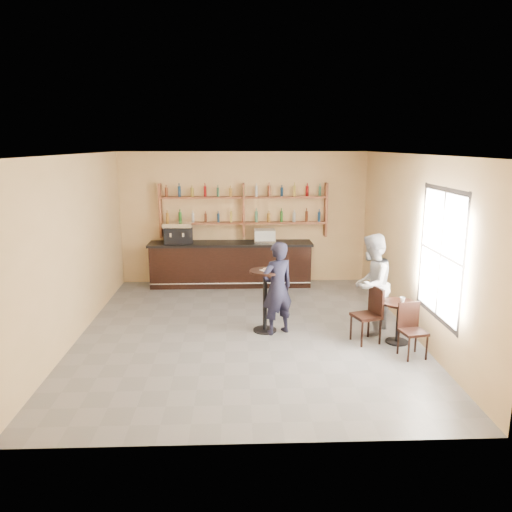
{
  "coord_description": "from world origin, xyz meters",
  "views": [
    {
      "loc": [
        -0.16,
        -8.62,
        3.37
      ],
      "look_at": [
        0.2,
        0.8,
        1.25
      ],
      "focal_mm": 35.0,
      "sensor_mm": 36.0,
      "label": 1
    }
  ],
  "objects_px": {
    "pastry_case": "(265,236)",
    "chair_west": "(366,315)",
    "chair_south": "(413,331)",
    "pedestal_table": "(265,301)",
    "cafe_table": "(398,322)",
    "man_main": "(277,288)",
    "espresso_machine": "(178,233)",
    "patron_second": "(371,284)",
    "bar_counter": "(231,264)"
  },
  "relations": [
    {
      "from": "bar_counter",
      "to": "chair_west",
      "type": "xyz_separation_m",
      "value": [
        2.37,
        -3.69,
        -0.04
      ]
    },
    {
      "from": "pastry_case",
      "to": "pedestal_table",
      "type": "bearing_deg",
      "value": -89.17
    },
    {
      "from": "pastry_case",
      "to": "cafe_table",
      "type": "bearing_deg",
      "value": -56.84
    },
    {
      "from": "bar_counter",
      "to": "pedestal_table",
      "type": "relative_size",
      "value": 3.39
    },
    {
      "from": "bar_counter",
      "to": "man_main",
      "type": "relative_size",
      "value": 2.31
    },
    {
      "from": "espresso_machine",
      "to": "chair_south",
      "type": "height_order",
      "value": "espresso_machine"
    },
    {
      "from": "pedestal_table",
      "to": "man_main",
      "type": "bearing_deg",
      "value": -26.5
    },
    {
      "from": "pastry_case",
      "to": "patron_second",
      "type": "xyz_separation_m",
      "value": [
        1.74,
        -3.24,
        -0.3
      ]
    },
    {
      "from": "cafe_table",
      "to": "patron_second",
      "type": "relative_size",
      "value": 0.4
    },
    {
      "from": "bar_counter",
      "to": "cafe_table",
      "type": "bearing_deg",
      "value": -52.02
    },
    {
      "from": "chair_west",
      "to": "chair_south",
      "type": "relative_size",
      "value": 1.12
    },
    {
      "from": "patron_second",
      "to": "bar_counter",
      "type": "bearing_deg",
      "value": -106.7
    },
    {
      "from": "bar_counter",
      "to": "pedestal_table",
      "type": "distance_m",
      "value": 3.18
    },
    {
      "from": "pedestal_table",
      "to": "cafe_table",
      "type": "relative_size",
      "value": 1.57
    },
    {
      "from": "bar_counter",
      "to": "chair_west",
      "type": "relative_size",
      "value": 4.02
    },
    {
      "from": "man_main",
      "to": "cafe_table",
      "type": "relative_size",
      "value": 2.3
    },
    {
      "from": "chair_south",
      "to": "patron_second",
      "type": "xyz_separation_m",
      "value": [
        -0.41,
        1.1,
        0.48
      ]
    },
    {
      "from": "chair_west",
      "to": "chair_south",
      "type": "height_order",
      "value": "chair_west"
    },
    {
      "from": "pedestal_table",
      "to": "cafe_table",
      "type": "bearing_deg",
      "value": -15.73
    },
    {
      "from": "bar_counter",
      "to": "chair_south",
      "type": "distance_m",
      "value": 5.27
    },
    {
      "from": "espresso_machine",
      "to": "chair_south",
      "type": "distance_m",
      "value": 6.12
    },
    {
      "from": "pastry_case",
      "to": "patron_second",
      "type": "distance_m",
      "value": 3.69
    },
    {
      "from": "espresso_machine",
      "to": "chair_west",
      "type": "relative_size",
      "value": 0.7
    },
    {
      "from": "espresso_machine",
      "to": "patron_second",
      "type": "height_order",
      "value": "patron_second"
    },
    {
      "from": "man_main",
      "to": "chair_south",
      "type": "distance_m",
      "value": 2.42
    },
    {
      "from": "man_main",
      "to": "pastry_case",
      "type": "bearing_deg",
      "value": -116.45
    },
    {
      "from": "espresso_machine",
      "to": "pastry_case",
      "type": "relative_size",
      "value": 1.32
    },
    {
      "from": "man_main",
      "to": "pedestal_table",
      "type": "bearing_deg",
      "value": -53.82
    },
    {
      "from": "pedestal_table",
      "to": "cafe_table",
      "type": "distance_m",
      "value": 2.36
    },
    {
      "from": "espresso_machine",
      "to": "patron_second",
      "type": "relative_size",
      "value": 0.37
    },
    {
      "from": "pedestal_table",
      "to": "espresso_machine",
      "type": "bearing_deg",
      "value": 121.58
    },
    {
      "from": "patron_second",
      "to": "pedestal_table",
      "type": "bearing_deg",
      "value": -59.1
    },
    {
      "from": "espresso_machine",
      "to": "pedestal_table",
      "type": "relative_size",
      "value": 0.59
    },
    {
      "from": "pastry_case",
      "to": "pedestal_table",
      "type": "xyz_separation_m",
      "value": [
        -0.16,
        -3.11,
        -0.64
      ]
    },
    {
      "from": "chair_west",
      "to": "patron_second",
      "type": "bearing_deg",
      "value": 139.22
    },
    {
      "from": "espresso_machine",
      "to": "patron_second",
      "type": "bearing_deg",
      "value": -48.97
    },
    {
      "from": "chair_west",
      "to": "chair_south",
      "type": "xyz_separation_m",
      "value": [
        0.6,
        -0.65,
        -0.05
      ]
    },
    {
      "from": "pastry_case",
      "to": "chair_west",
      "type": "xyz_separation_m",
      "value": [
        1.55,
        -3.69,
        -0.73
      ]
    },
    {
      "from": "man_main",
      "to": "bar_counter",
      "type": "bearing_deg",
      "value": -102.14
    },
    {
      "from": "pedestal_table",
      "to": "cafe_table",
      "type": "height_order",
      "value": "pedestal_table"
    },
    {
      "from": "espresso_machine",
      "to": "pastry_case",
      "type": "height_order",
      "value": "espresso_machine"
    },
    {
      "from": "pedestal_table",
      "to": "man_main",
      "type": "distance_m",
      "value": 0.36
    },
    {
      "from": "espresso_machine",
      "to": "chair_west",
      "type": "bearing_deg",
      "value": -54.15
    },
    {
      "from": "bar_counter",
      "to": "man_main",
      "type": "bearing_deg",
      "value": -74.82
    },
    {
      "from": "pedestal_table",
      "to": "man_main",
      "type": "height_order",
      "value": "man_main"
    },
    {
      "from": "bar_counter",
      "to": "patron_second",
      "type": "relative_size",
      "value": 2.14
    },
    {
      "from": "pedestal_table",
      "to": "pastry_case",
      "type": "bearing_deg",
      "value": 86.97
    },
    {
      "from": "man_main",
      "to": "cafe_table",
      "type": "bearing_deg",
      "value": 138.15
    },
    {
      "from": "pedestal_table",
      "to": "cafe_table",
      "type": "xyz_separation_m",
      "value": [
        2.27,
        -0.64,
        -0.21
      ]
    },
    {
      "from": "man_main",
      "to": "cafe_table",
      "type": "distance_m",
      "value": 2.17
    }
  ]
}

